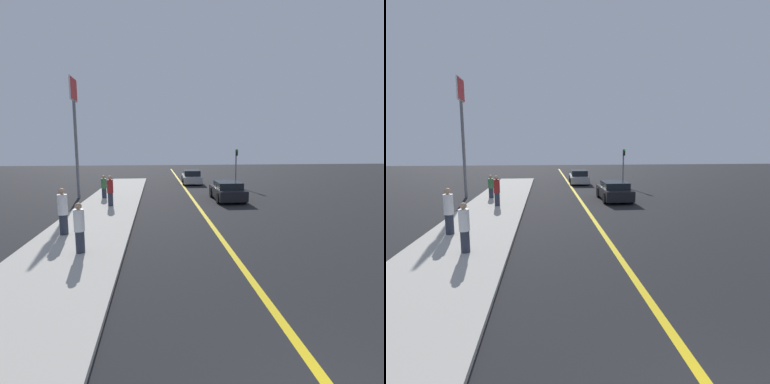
# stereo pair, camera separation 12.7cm
# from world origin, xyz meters

# --- Properties ---
(road_center_line) EXTENTS (0.20, 60.00, 0.01)m
(road_center_line) POSITION_xyz_m (0.00, 18.00, 0.00)
(road_center_line) COLOR gold
(road_center_line) RESTS_ON ground_plane
(sidewalk_left) EXTENTS (3.56, 31.60, 0.13)m
(sidewalk_left) POSITION_xyz_m (-5.36, 15.80, 0.06)
(sidewalk_left) COLOR #ADA89E
(sidewalk_left) RESTS_ON ground_plane
(car_near_right_lane) EXTENTS (1.95, 4.09, 1.28)m
(car_near_right_lane) POSITION_xyz_m (2.27, 17.43, 0.63)
(car_near_right_lane) COLOR black
(car_near_right_lane) RESTS_ON ground_plane
(car_ahead_center) EXTENTS (2.03, 4.74, 1.35)m
(car_ahead_center) POSITION_xyz_m (1.00, 27.26, 0.65)
(car_ahead_center) COLOR #9E9EA3
(car_ahead_center) RESTS_ON ground_plane
(pedestrian_near_curb) EXTENTS (0.34, 0.34, 1.65)m
(pedestrian_near_curb) POSITION_xyz_m (-4.98, 7.63, 0.95)
(pedestrian_near_curb) COLOR #282D3D
(pedestrian_near_curb) RESTS_ON sidewalk_left
(pedestrian_mid_group) EXTENTS (0.37, 0.37, 1.84)m
(pedestrian_mid_group) POSITION_xyz_m (-6.13, 9.85, 1.05)
(pedestrian_mid_group) COLOR #282D3D
(pedestrian_mid_group) RESTS_ON sidewalk_left
(pedestrian_far_standing) EXTENTS (0.36, 0.36, 1.78)m
(pedestrian_far_standing) POSITION_xyz_m (-5.18, 15.64, 1.02)
(pedestrian_far_standing) COLOR #282D3D
(pedestrian_far_standing) RESTS_ON sidewalk_left
(pedestrian_by_sign) EXTENTS (0.37, 0.37, 1.56)m
(pedestrian_by_sign) POSITION_xyz_m (-6.02, 18.57, 0.90)
(pedestrian_by_sign) COLOR #282D3D
(pedestrian_by_sign) RESTS_ON sidewalk_left
(traffic_light) EXTENTS (0.18, 0.40, 3.37)m
(traffic_light) POSITION_xyz_m (4.69, 24.23, 2.11)
(traffic_light) COLOR slate
(traffic_light) RESTS_ON ground_plane
(roadside_sign) EXTENTS (0.20, 1.67, 8.18)m
(roadside_sign) POSITION_xyz_m (-7.95, 19.61, 5.95)
(roadside_sign) COLOR slate
(roadside_sign) RESTS_ON ground_plane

